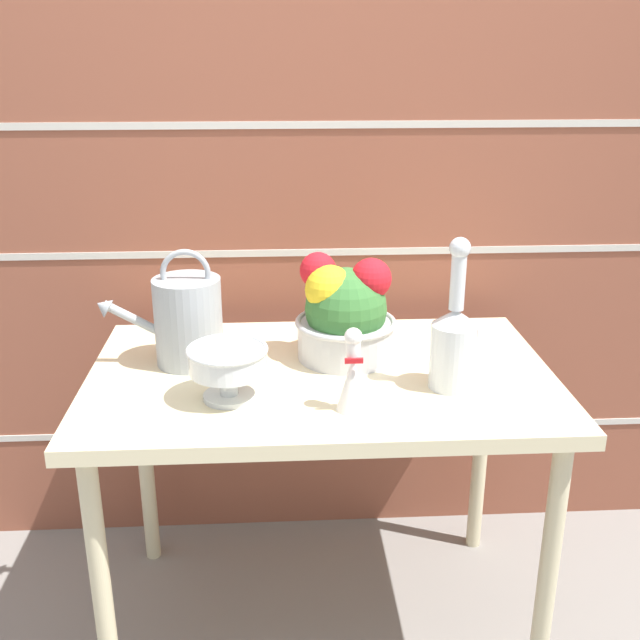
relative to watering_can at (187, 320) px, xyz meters
name	(u,v)px	position (x,y,z in m)	size (l,w,h in m)	color
ground_plane	(321,616)	(0.32, -0.08, -0.85)	(12.00, 12.00, 0.00)	gray
brick_wall	(311,188)	(0.32, 0.41, 0.25)	(3.60, 0.08, 2.20)	brown
patio_table	(321,400)	(0.32, -0.08, -0.19)	(1.12, 0.71, 0.74)	beige
watering_can	(187,320)	(0.00, 0.00, 0.00)	(0.31, 0.17, 0.29)	#9EA3A8
crystal_pedestal_bowl	(228,364)	(0.11, -0.21, -0.03)	(0.18, 0.18, 0.12)	silver
flower_planter	(345,313)	(0.39, 0.01, 0.00)	(0.25, 0.25, 0.27)	#BCBCC1
glass_decanter	(454,340)	(0.62, -0.18, 0.00)	(0.11, 0.11, 0.36)	silver
figurine_vase	(353,377)	(0.38, -0.28, -0.04)	(0.07, 0.07, 0.19)	white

